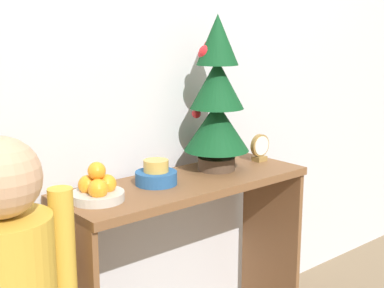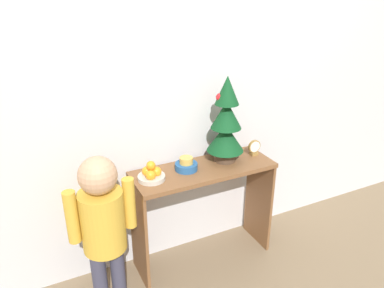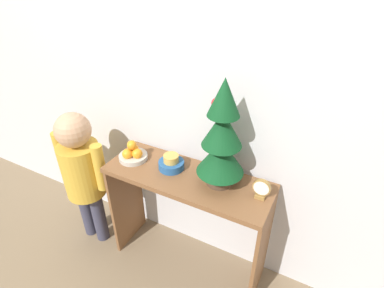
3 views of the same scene
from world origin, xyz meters
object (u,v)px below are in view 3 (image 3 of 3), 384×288
(fruit_bowl, at_px, (133,154))
(singing_bowl, at_px, (171,163))
(child_figure, at_px, (82,168))
(desk_clock, at_px, (261,189))
(mini_tree, at_px, (222,138))

(fruit_bowl, bearing_deg, singing_bowl, 6.16)
(fruit_bowl, distance_m, singing_bowl, 0.25)
(child_figure, bearing_deg, fruit_bowl, 17.43)
(singing_bowl, height_order, child_figure, child_figure)
(fruit_bowl, distance_m, desk_clock, 0.78)
(singing_bowl, bearing_deg, mini_tree, 1.73)
(fruit_bowl, bearing_deg, child_figure, -162.57)
(mini_tree, relative_size, desk_clock, 5.25)
(mini_tree, xyz_separation_m, desk_clock, (0.23, -0.01, -0.22))
(desk_clock, relative_size, child_figure, 0.11)
(fruit_bowl, bearing_deg, mini_tree, 3.77)
(child_figure, bearing_deg, singing_bowl, 12.79)
(mini_tree, bearing_deg, fruit_bowl, -176.23)
(mini_tree, bearing_deg, singing_bowl, -178.27)
(desk_clock, height_order, child_figure, child_figure)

